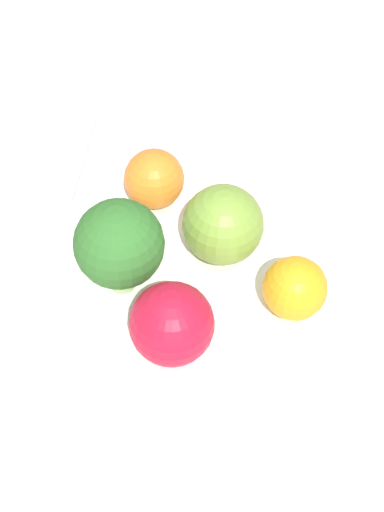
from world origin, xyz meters
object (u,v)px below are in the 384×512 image
(bowl, at_px, (192,284))
(apple_red, at_px, (223,225))
(orange_front, at_px, (154,179))
(broccoli, at_px, (117,240))
(orange_back, at_px, (295,288))
(apple_green, at_px, (172,324))

(bowl, xyz_separation_m, apple_red, (0.02, 0.01, 0.05))
(bowl, bearing_deg, orange_front, 94.95)
(orange_front, bearing_deg, broccoli, -124.89)
(apple_red, xyz_separation_m, orange_back, (0.03, -0.06, -0.01))
(orange_front, height_order, orange_back, orange_front)
(broccoli, height_order, orange_back, broccoli)
(bowl, xyz_separation_m, orange_front, (-0.01, 0.07, 0.04))
(apple_red, relative_size, orange_back, 1.31)
(bowl, relative_size, orange_back, 4.77)
(orange_front, distance_m, orange_back, 0.13)
(broccoli, distance_m, apple_red, 0.07)
(apple_red, distance_m, orange_back, 0.07)
(broccoli, distance_m, apple_green, 0.07)
(broccoli, distance_m, orange_front, 0.08)
(broccoli, relative_size, apple_red, 1.30)
(apple_green, xyz_separation_m, orange_back, (0.08, 0.00, -0.01))
(bowl, height_order, orange_front, orange_front)
(apple_red, relative_size, orange_front, 1.28)
(orange_front, bearing_deg, orange_back, -64.90)
(broccoli, xyz_separation_m, apple_green, (0.02, -0.06, -0.01))
(apple_red, height_order, orange_front, apple_red)
(bowl, relative_size, broccoli, 2.81)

